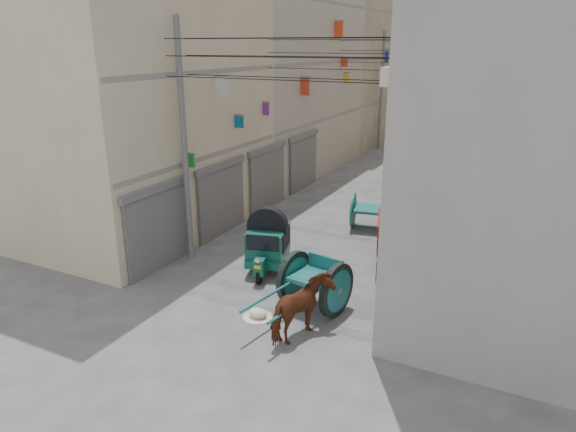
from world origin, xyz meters
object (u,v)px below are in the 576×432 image
Objects in this scene: tonga_cart at (315,282)px; auto_rickshaw at (268,241)px; mini_truck at (400,249)px; feed_sack at (258,313)px; second_cart at (372,211)px; distant_car_green at (450,117)px; horse at (302,309)px; distant_car_white at (419,148)px; distant_car_grey at (452,134)px.

auto_rickshaw is at bearing 154.60° from tonga_cart.
mini_truck reaches higher than feed_sack.
distant_car_green is (-2.42, 31.20, -0.10)m from second_cart.
auto_rickshaw is at bearing -37.92° from horse.
tonga_cart is 22.47m from distant_car_white.
tonga_cart is 1.03× the size of mini_truck.
distant_car_green is at bearing -73.20° from horse.
tonga_cart reaches higher than second_cart.
tonga_cart is at bearing 94.32° from distant_car_green.
second_cart is at bearing -83.09° from distant_car_grey.
distant_car_white is at bearing -71.82° from horse.
auto_rickshaw is 0.67× the size of tonga_cart.
feed_sack is at bearing -124.20° from tonga_cart.
distant_car_grey is at bearing 102.64° from tonga_cart.
mini_truck is (1.51, 3.36, 0.06)m from tonga_cart.
second_cart is (-2.10, 3.69, -0.10)m from mini_truck.
distant_car_grey is at bearing -92.45° from distant_car_white.
distant_car_grey is (1.37, 26.61, -0.35)m from auto_rickshaw.
feed_sack is 0.27× the size of horse.
feed_sack is 0.11× the size of distant_car_green.
mini_truck is 4.24m from second_cart.
distant_car_grey is (0.05, 29.59, 0.48)m from feed_sack.
mini_truck reaches higher than tonga_cart.
feed_sack is at bearing 92.49° from distant_car_green.
distant_car_white is 6.15m from distant_car_grey.
distant_car_white reaches higher than feed_sack.
distant_car_grey reaches higher than distant_car_white.
distant_car_white is (-2.58, 23.90, -0.27)m from horse.
horse is at bearing -94.75° from second_cart.
horse reaches higher than distant_car_green.
horse is (0.91, -8.60, 0.04)m from second_cart.
tonga_cart reaches higher than distant_car_grey.
mini_truck is at bearing 59.51° from feed_sack.
tonga_cart is 0.79× the size of distant_car_green.
distant_car_grey is at bearing 71.72° from auto_rickshaw.
auto_rickshaw is 20.57m from distant_car_white.
tonga_cart is at bearing -82.26° from distant_car_grey.
tonga_cart is 3.68m from mini_truck.
auto_rickshaw is 0.65× the size of distant_car_grey.
feed_sack is at bearing -84.62° from distant_car_grey.
mini_truck is at bearing 109.46° from distant_car_white.
distant_car_white is (-3.77, 18.99, -0.33)m from mini_truck.
mini_truck is at bearing 97.19° from distant_car_green.
auto_rickshaw is 26.65m from distant_car_grey.
mini_truck is at bearing 76.24° from tonga_cart.
auto_rickshaw reaches higher than horse.
horse reaches higher than feed_sack.
mini_truck reaches higher than auto_rickshaw.
distant_car_white is at bearing -95.21° from distant_car_grey.
auto_rickshaw reaches higher than tonga_cart.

